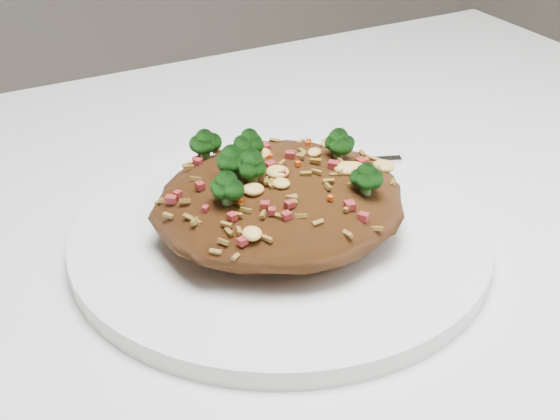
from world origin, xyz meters
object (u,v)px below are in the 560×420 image
object	(u,v)px
fork	(312,164)
fried_rice	(279,191)
dining_table	(168,404)
plate	(280,237)

from	to	relation	value
fork	fried_rice	bearing A→B (deg)	-112.54
fork	dining_table	bearing A→B (deg)	-130.11
plate	fork	world-z (taller)	fork
dining_table	fork	size ratio (longest dim) A/B	7.67
dining_table	plate	distance (m)	0.14
dining_table	plate	size ratio (longest dim) A/B	4.09
plate	fried_rice	xyz separation A→B (m)	(-0.00, 0.00, 0.04)
plate	dining_table	bearing A→B (deg)	-168.64
plate	fork	distance (m)	0.10
fried_rice	dining_table	bearing A→B (deg)	-168.40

